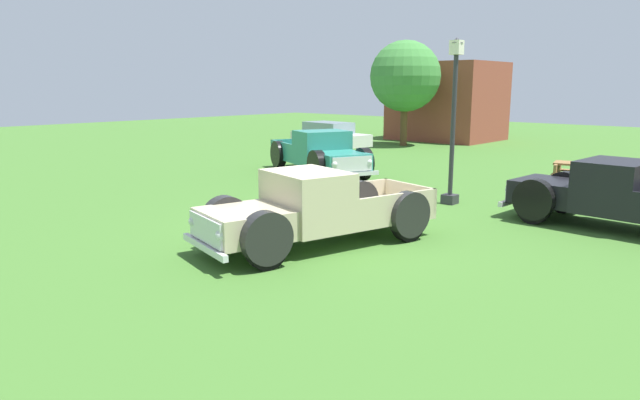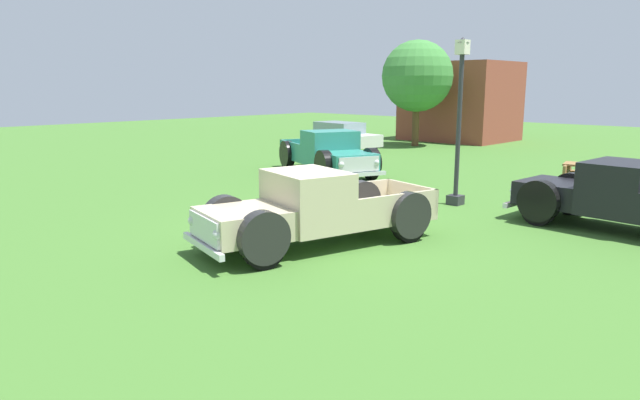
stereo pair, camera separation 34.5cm
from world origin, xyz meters
name	(u,v)px [view 2 (the right image)]	position (x,y,z in m)	size (l,w,h in m)	color
ground_plane	(328,234)	(0.00, 0.00, 0.00)	(80.00, 80.00, 0.00)	#3D6B28
pickup_truck_foreground	(305,211)	(0.31, -1.00, 0.71)	(2.91, 5.17, 1.50)	#C6B793
pickup_truck_behind_left	(616,198)	(4.25, 4.64, 0.72)	(5.05, 2.20, 1.51)	black
pickup_truck_behind_right	(331,154)	(-5.46, 6.01, 0.75)	(5.46, 3.67, 1.58)	#2D8475
sedan_distant_a	(340,136)	(-10.46, 12.14, 0.72)	(4.32, 2.22, 1.38)	silver
lamp_post_near	(459,119)	(0.32, 4.65, 2.26)	(0.36, 0.36, 4.32)	#2D2D33
picnic_table	(595,174)	(2.25, 9.50, 0.49)	(2.09, 1.85, 0.78)	olive
oak_tree_east	(417,76)	(-9.12, 16.55, 3.59)	(3.66, 3.66, 5.43)	brown
brick_pavilion	(460,102)	(-9.23, 21.18, 2.22)	(5.58, 4.80, 4.43)	brown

